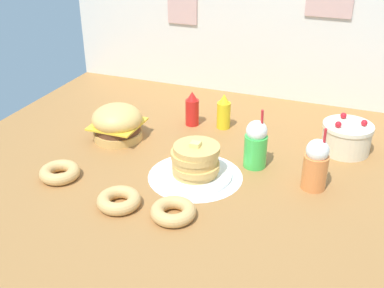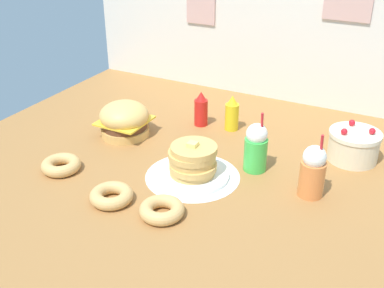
{
  "view_description": "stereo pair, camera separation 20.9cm",
  "coord_description": "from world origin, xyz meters",
  "px_view_note": "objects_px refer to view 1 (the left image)",
  "views": [
    {
      "loc": [
        0.66,
        -1.77,
        1.1
      ],
      "look_at": [
        -0.03,
        0.02,
        0.11
      ],
      "focal_mm": 44.59,
      "sensor_mm": 36.0,
      "label": 1
    },
    {
      "loc": [
        0.85,
        -1.68,
        1.1
      ],
      "look_at": [
        -0.03,
        0.02,
        0.11
      ],
      "focal_mm": 44.59,
      "sensor_mm": 36.0,
      "label": 2
    }
  ],
  "objects_px": {
    "pancake_stack": "(195,163)",
    "layer_cake": "(346,138)",
    "mustard_bottle": "(224,112)",
    "donut_pink_glaze": "(60,172)",
    "burger": "(117,123)",
    "cream_soda_cup": "(256,144)",
    "orange_float_cup": "(316,165)",
    "donut_chocolate": "(119,200)",
    "donut_vanilla": "(173,211)",
    "ketchup_bottle": "(192,109)"
  },
  "relations": [
    {
      "from": "burger",
      "to": "donut_pink_glaze",
      "type": "xyz_separation_m",
      "value": [
        -0.05,
        -0.43,
        -0.06
      ]
    },
    {
      "from": "pancake_stack",
      "to": "layer_cake",
      "type": "height_order",
      "value": "layer_cake"
    },
    {
      "from": "burger",
      "to": "layer_cake",
      "type": "relative_size",
      "value": 1.06
    },
    {
      "from": "ketchup_bottle",
      "to": "mustard_bottle",
      "type": "height_order",
      "value": "same"
    },
    {
      "from": "burger",
      "to": "ketchup_bottle",
      "type": "height_order",
      "value": "ketchup_bottle"
    },
    {
      "from": "cream_soda_cup",
      "to": "donut_vanilla",
      "type": "relative_size",
      "value": 1.61
    },
    {
      "from": "donut_chocolate",
      "to": "pancake_stack",
      "type": "bearing_deg",
      "value": 57.51
    },
    {
      "from": "pancake_stack",
      "to": "donut_pink_glaze",
      "type": "xyz_separation_m",
      "value": [
        -0.55,
        -0.22,
        -0.04
      ]
    },
    {
      "from": "donut_pink_glaze",
      "to": "donut_vanilla",
      "type": "xyz_separation_m",
      "value": [
        0.58,
        -0.09,
        0.0
      ]
    },
    {
      "from": "mustard_bottle",
      "to": "donut_chocolate",
      "type": "relative_size",
      "value": 1.08
    },
    {
      "from": "burger",
      "to": "donut_chocolate",
      "type": "bearing_deg",
      "value": -60.77
    },
    {
      "from": "cream_soda_cup",
      "to": "donut_pink_glaze",
      "type": "relative_size",
      "value": 1.61
    },
    {
      "from": "burger",
      "to": "donut_vanilla",
      "type": "xyz_separation_m",
      "value": [
        0.53,
        -0.52,
        -0.06
      ]
    },
    {
      "from": "donut_chocolate",
      "to": "donut_vanilla",
      "type": "xyz_separation_m",
      "value": [
        0.23,
        0.01,
        0.0
      ]
    },
    {
      "from": "donut_chocolate",
      "to": "ketchup_bottle",
      "type": "bearing_deg",
      "value": 90.24
    },
    {
      "from": "orange_float_cup",
      "to": "donut_chocolate",
      "type": "distance_m",
      "value": 0.82
    },
    {
      "from": "mustard_bottle",
      "to": "donut_pink_glaze",
      "type": "relative_size",
      "value": 1.08
    },
    {
      "from": "burger",
      "to": "donut_vanilla",
      "type": "height_order",
      "value": "burger"
    },
    {
      "from": "layer_cake",
      "to": "orange_float_cup",
      "type": "height_order",
      "value": "orange_float_cup"
    },
    {
      "from": "layer_cake",
      "to": "ketchup_bottle",
      "type": "relative_size",
      "value": 1.25
    },
    {
      "from": "donut_vanilla",
      "to": "ketchup_bottle",
      "type": "bearing_deg",
      "value": 106.14
    },
    {
      "from": "donut_pink_glaze",
      "to": "layer_cake",
      "type": "bearing_deg",
      "value": 31.7
    },
    {
      "from": "layer_cake",
      "to": "cream_soda_cup",
      "type": "height_order",
      "value": "cream_soda_cup"
    },
    {
      "from": "orange_float_cup",
      "to": "donut_vanilla",
      "type": "relative_size",
      "value": 1.61
    },
    {
      "from": "cream_soda_cup",
      "to": "orange_float_cup",
      "type": "relative_size",
      "value": 1.0
    },
    {
      "from": "orange_float_cup",
      "to": "donut_pink_glaze",
      "type": "height_order",
      "value": "orange_float_cup"
    },
    {
      "from": "donut_pink_glaze",
      "to": "donut_chocolate",
      "type": "bearing_deg",
      "value": -15.6
    },
    {
      "from": "ketchup_bottle",
      "to": "orange_float_cup",
      "type": "xyz_separation_m",
      "value": [
        0.71,
        -0.4,
        0.02
      ]
    },
    {
      "from": "mustard_bottle",
      "to": "donut_vanilla",
      "type": "xyz_separation_m",
      "value": [
        0.07,
        -0.84,
        -0.06
      ]
    },
    {
      "from": "mustard_bottle",
      "to": "donut_chocolate",
      "type": "height_order",
      "value": "mustard_bottle"
    },
    {
      "from": "donut_chocolate",
      "to": "donut_vanilla",
      "type": "bearing_deg",
      "value": 2.16
    },
    {
      "from": "pancake_stack",
      "to": "donut_vanilla",
      "type": "height_order",
      "value": "pancake_stack"
    },
    {
      "from": "cream_soda_cup",
      "to": "ketchup_bottle",
      "type": "bearing_deg",
      "value": 143.8
    },
    {
      "from": "orange_float_cup",
      "to": "donut_vanilla",
      "type": "bearing_deg",
      "value": -138.96
    },
    {
      "from": "pancake_stack",
      "to": "layer_cake",
      "type": "distance_m",
      "value": 0.76
    },
    {
      "from": "layer_cake",
      "to": "orange_float_cup",
      "type": "relative_size",
      "value": 0.83
    },
    {
      "from": "mustard_bottle",
      "to": "donut_chocolate",
      "type": "distance_m",
      "value": 0.86
    },
    {
      "from": "ketchup_bottle",
      "to": "donut_chocolate",
      "type": "bearing_deg",
      "value": -89.76
    },
    {
      "from": "layer_cake",
      "to": "donut_chocolate",
      "type": "bearing_deg",
      "value": -134.76
    },
    {
      "from": "orange_float_cup",
      "to": "mustard_bottle",
      "type": "bearing_deg",
      "value": 141.55
    },
    {
      "from": "pancake_stack",
      "to": "orange_float_cup",
      "type": "xyz_separation_m",
      "value": [
        0.5,
        0.1,
        0.04
      ]
    },
    {
      "from": "donut_vanilla",
      "to": "donut_pink_glaze",
      "type": "bearing_deg",
      "value": 171.33
    },
    {
      "from": "ketchup_bottle",
      "to": "pancake_stack",
      "type": "bearing_deg",
      "value": -67.43
    },
    {
      "from": "layer_cake",
      "to": "mustard_bottle",
      "type": "relative_size",
      "value": 1.25
    },
    {
      "from": "orange_float_cup",
      "to": "layer_cake",
      "type": "bearing_deg",
      "value": 76.16
    },
    {
      "from": "pancake_stack",
      "to": "layer_cake",
      "type": "relative_size",
      "value": 1.36
    },
    {
      "from": "layer_cake",
      "to": "ketchup_bottle",
      "type": "xyz_separation_m",
      "value": [
        -0.8,
        0.02,
        0.02
      ]
    },
    {
      "from": "donut_chocolate",
      "to": "donut_vanilla",
      "type": "height_order",
      "value": "same"
    },
    {
      "from": "ketchup_bottle",
      "to": "donut_vanilla",
      "type": "bearing_deg",
      "value": -73.86
    },
    {
      "from": "donut_pink_glaze",
      "to": "donut_chocolate",
      "type": "relative_size",
      "value": 1.0
    }
  ]
}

